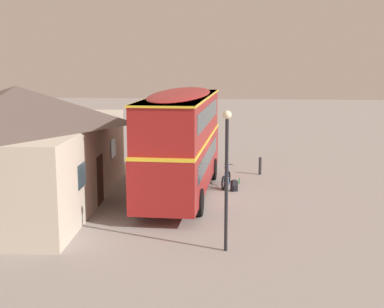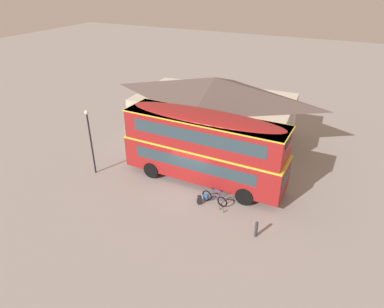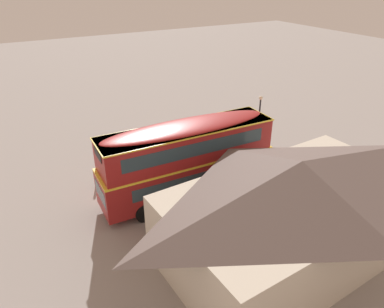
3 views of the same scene
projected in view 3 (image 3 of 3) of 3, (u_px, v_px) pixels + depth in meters
The scene contains 9 objects.
ground_plane at pixel (187, 187), 23.12m from camera, with size 120.00×120.00×0.00m, color gray.
double_decker_bus at pixel (187, 157), 21.06m from camera, with size 10.67×2.86×4.79m.
touring_bicycle at pixel (151, 181), 22.97m from camera, with size 1.75×0.52×1.06m.
backpack_on_ground at pixel (159, 177), 23.65m from camera, with size 0.35×0.36×0.56m.
water_bottle_red_squeeze at pixel (141, 184), 23.21m from camera, with size 0.07×0.07×0.21m.
water_bottle_green_metal at pixel (135, 184), 23.20m from camera, with size 0.07×0.07×0.26m.
pub_building at pixel (295, 207), 16.80m from camera, with size 13.10×7.96×5.05m.
street_lamp at pixel (259, 119), 25.85m from camera, with size 0.28×0.28×4.58m.
kerb_bollard at pixel (96, 180), 22.88m from camera, with size 0.16×0.16×0.97m.
Camera 3 is at (9.26, 17.18, 12.57)m, focal length 33.48 mm.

